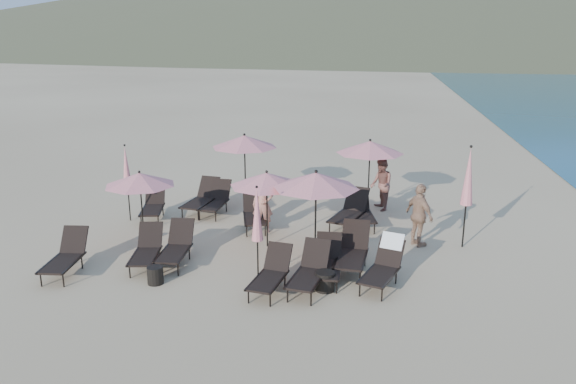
% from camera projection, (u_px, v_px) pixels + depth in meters
% --- Properties ---
extents(ground, '(800.00, 800.00, 0.00)m').
position_uv_depth(ground, '(255.00, 276.00, 13.21)').
color(ground, '#D6BA8C').
rests_on(ground, ground).
extents(lounger_0, '(0.79, 1.71, 0.95)m').
position_uv_depth(lounger_0, '(66.00, 255.00, 13.30)').
color(lounger_0, black).
rests_on(lounger_0, ground).
extents(lounger_1, '(0.87, 1.66, 0.91)m').
position_uv_depth(lounger_1, '(147.00, 249.00, 13.73)').
color(lounger_1, black).
rests_on(lounger_1, ground).
extents(lounger_2, '(0.73, 1.68, 0.95)m').
position_uv_depth(lounger_2, '(176.00, 246.00, 13.88)').
color(lounger_2, black).
rests_on(lounger_2, ground).
extents(lounger_3, '(0.83, 1.64, 0.90)m').
position_uv_depth(lounger_3, '(271.00, 273.00, 12.39)').
color(lounger_3, black).
rests_on(lounger_3, ground).
extents(lounger_4, '(0.66, 1.61, 0.92)m').
position_uv_depth(lounger_4, '(327.00, 262.00, 12.98)').
color(lounger_4, black).
rests_on(lounger_4, ground).
extents(lounger_5, '(1.09, 1.76, 1.03)m').
position_uv_depth(lounger_5, '(384.00, 264.00, 12.69)').
color(lounger_5, black).
rests_on(lounger_5, ground).
extents(lounger_6, '(0.95, 1.69, 0.92)m').
position_uv_depth(lounger_6, '(153.00, 205.00, 17.26)').
color(lounger_6, black).
rests_on(lounger_6, ground).
extents(lounger_7, '(0.91, 1.82, 1.00)m').
position_uv_depth(lounger_7, '(202.00, 198.00, 17.86)').
color(lounger_7, black).
rests_on(lounger_7, ground).
extents(lounger_8, '(0.72, 1.69, 0.96)m').
position_uv_depth(lounger_8, '(216.00, 200.00, 17.71)').
color(lounger_8, black).
rests_on(lounger_8, ground).
extents(lounger_9, '(1.05, 1.78, 0.96)m').
position_uv_depth(lounger_9, '(254.00, 213.00, 16.44)').
color(lounger_9, black).
rests_on(lounger_9, ground).
extents(lounger_10, '(1.20, 1.93, 1.04)m').
position_uv_depth(lounger_10, '(350.00, 211.00, 16.48)').
color(lounger_10, black).
rests_on(lounger_10, ground).
extents(lounger_11, '(0.95, 1.77, 0.96)m').
position_uv_depth(lounger_11, '(361.00, 211.00, 16.62)').
color(lounger_11, black).
rests_on(lounger_11, ground).
extents(lounger_12, '(0.81, 1.83, 1.03)m').
position_uv_depth(lounger_12, '(353.00, 251.00, 13.49)').
color(lounger_12, black).
rests_on(lounger_12, ground).
extents(lounger_13, '(0.89, 1.74, 0.95)m').
position_uv_depth(lounger_13, '(310.00, 270.00, 12.46)').
color(lounger_13, black).
rests_on(lounger_13, ground).
extents(umbrella_open_0, '(1.89, 1.89, 2.03)m').
position_uv_depth(umbrella_open_0, '(140.00, 179.00, 14.85)').
color(umbrella_open_0, black).
rests_on(umbrella_open_0, ground).
extents(umbrella_open_1, '(1.95, 1.95, 2.10)m').
position_uv_depth(umbrella_open_1, '(267.00, 179.00, 14.59)').
color(umbrella_open_1, black).
rests_on(umbrella_open_1, ground).
extents(umbrella_open_2, '(2.15, 2.15, 2.31)m').
position_uv_depth(umbrella_open_2, '(316.00, 180.00, 13.75)').
color(umbrella_open_2, black).
rests_on(umbrella_open_2, ground).
extents(umbrella_open_3, '(2.19, 2.19, 2.35)m').
position_uv_depth(umbrella_open_3, '(244.00, 141.00, 18.50)').
color(umbrella_open_3, black).
rests_on(umbrella_open_3, ground).
extents(umbrella_open_4, '(2.15, 2.15, 2.32)m').
position_uv_depth(umbrella_open_4, '(370.00, 147.00, 17.72)').
color(umbrella_open_4, black).
rests_on(umbrella_open_4, ground).
extents(umbrella_closed_0, '(0.26, 0.26, 2.26)m').
position_uv_depth(umbrella_closed_0, '(257.00, 215.00, 12.64)').
color(umbrella_closed_0, black).
rests_on(umbrella_closed_0, ground).
extents(umbrella_closed_1, '(0.32, 0.32, 2.77)m').
position_uv_depth(umbrella_closed_1, '(468.00, 177.00, 14.52)').
color(umbrella_closed_1, black).
rests_on(umbrella_closed_1, ground).
extents(umbrella_closed_2, '(0.28, 0.28, 2.37)m').
position_uv_depth(umbrella_closed_2, '(126.00, 168.00, 16.72)').
color(umbrella_closed_2, black).
rests_on(umbrella_closed_2, ground).
extents(side_table_0, '(0.37, 0.37, 0.41)m').
position_uv_depth(side_table_0, '(155.00, 275.00, 12.79)').
color(side_table_0, black).
rests_on(side_table_0, ground).
extents(side_table_1, '(0.44, 0.44, 0.44)m').
position_uv_depth(side_table_1, '(325.00, 281.00, 12.45)').
color(side_table_1, black).
rests_on(side_table_1, ground).
extents(beachgoer_a, '(0.63, 0.45, 1.63)m').
position_uv_depth(beachgoer_a, '(263.00, 204.00, 15.99)').
color(beachgoer_a, tan).
rests_on(beachgoer_a, ground).
extents(beachgoer_b, '(0.86, 0.98, 1.68)m').
position_uv_depth(beachgoer_b, '(381.00, 185.00, 17.98)').
color(beachgoer_b, '#8C5548').
rests_on(beachgoer_b, ground).
extents(beachgoer_c, '(0.93, 1.06, 1.72)m').
position_uv_depth(beachgoer_c, '(419.00, 215.00, 14.90)').
color(beachgoer_c, tan).
rests_on(beachgoer_c, ground).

